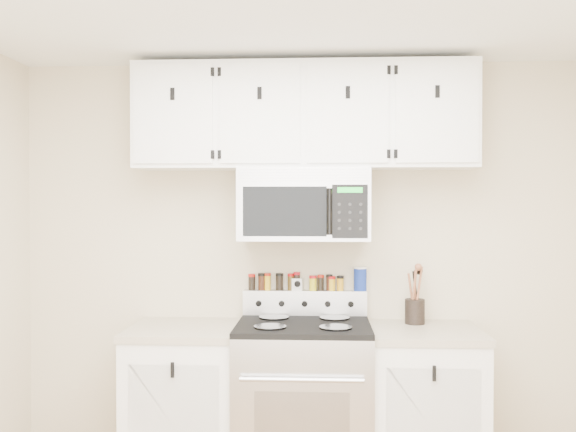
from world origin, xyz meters
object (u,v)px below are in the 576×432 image
object	(u,v)px
microwave	(304,204)
salt_canister	(360,279)
range	(303,403)
utensil_crock	(415,309)

from	to	relation	value
microwave	salt_canister	distance (m)	0.59
range	salt_canister	world-z (taller)	salt_canister
range	utensil_crock	distance (m)	0.85
utensil_crock	salt_canister	xyz separation A→B (m)	(-0.32, 0.11, 0.17)
microwave	salt_canister	bearing A→B (deg)	24.61
range	salt_canister	distance (m)	0.82
microwave	utensil_crock	size ratio (longest dim) A/B	2.23
range	salt_canister	bearing A→B (deg)	39.70
utensil_crock	salt_canister	world-z (taller)	utensil_crock
utensil_crock	salt_canister	size ratio (longest dim) A/B	2.34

